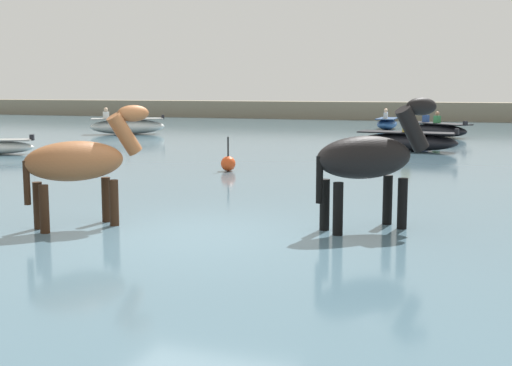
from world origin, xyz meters
name	(u,v)px	position (x,y,z in m)	size (l,w,h in m)	color
ground_plane	(192,256)	(0.00, 0.00, 0.00)	(120.00, 120.00, 0.00)	#756B56
water_surface	(355,167)	(0.00, 10.00, 0.15)	(90.00, 90.00, 0.29)	#476675
horse_lead_black	(370,161)	(2.15, 1.22, 1.26)	(1.63, 1.62, 2.13)	black
horse_trailing_chestnut	(81,164)	(-1.70, -0.07, 1.19)	(1.39, 1.66, 2.01)	brown
boat_far_inshore	(438,129)	(1.03, 21.04, 0.59)	(3.02, 2.78, 1.04)	black
boat_near_starboard	(407,141)	(0.82, 13.90, 0.60)	(3.29, 1.33, 1.08)	black
boat_near_port	(127,126)	(-11.90, 17.74, 0.65)	(3.37, 2.70, 1.17)	silver
boat_mid_channel	(387,123)	(-1.87, 25.48, 0.58)	(1.08, 2.83, 1.03)	#28518E
channel_buoy	(228,163)	(-2.38, 6.79, 0.48)	(0.36, 0.36, 0.82)	#E54C1E
far_shoreline	(447,114)	(0.00, 36.27, 0.72)	(80.00, 2.40, 1.45)	gray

